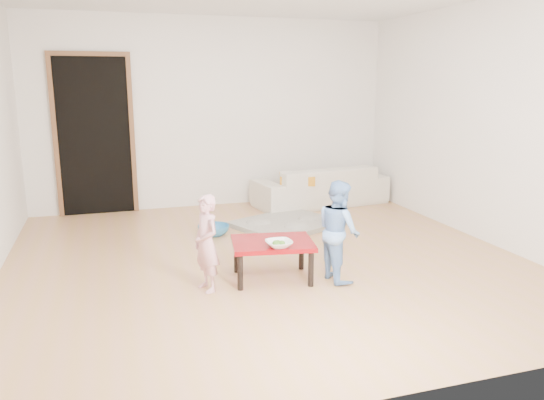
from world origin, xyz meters
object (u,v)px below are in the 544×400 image
sofa (320,185)px  child_pink (206,243)px  red_table (272,260)px  bowl (279,244)px  basin (214,230)px  child_blue (339,231)px

sofa → child_pink: child_pink is taller
red_table → child_pink: size_ratio=0.86×
red_table → bowl: (0.00, -0.18, 0.21)m
basin → child_blue: bearing=-65.0°
red_table → child_blue: (0.56, -0.17, 0.27)m
child_blue → red_table: bearing=69.2°
sofa → red_table: 3.02m
bowl → child_blue: child_blue is taller
sofa → child_blue: (-0.98, -2.77, 0.17)m
bowl → basin: 1.76m
sofa → bowl: (-1.54, -2.78, 0.11)m
red_table → sofa: bearing=59.3°
sofa → red_table: bearing=51.6°
red_table → child_blue: child_blue is taller
child_pink → red_table: bearing=80.1°
child_pink → sofa: bearing=124.0°
child_pink → child_blue: 1.17m
red_table → child_pink: (-0.61, -0.08, 0.24)m
sofa → child_blue: child_blue is taller
sofa → child_blue: 2.94m
red_table → child_blue: 0.65m
child_pink → child_blue: child_blue is taller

